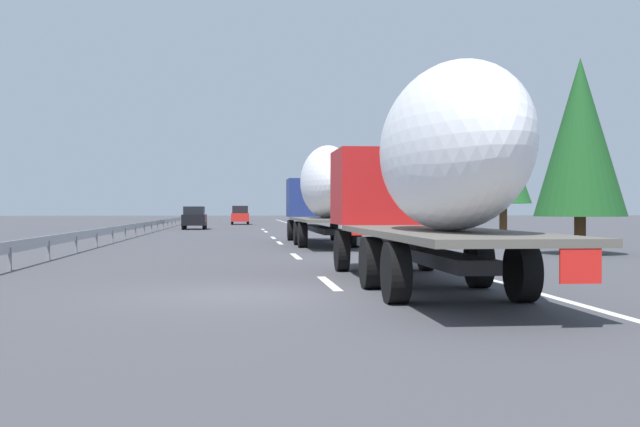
% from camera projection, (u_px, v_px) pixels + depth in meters
% --- Properties ---
extents(ground_plane, '(260.00, 260.00, 0.00)m').
position_uv_depth(ground_plane, '(240.00, 232.00, 54.09)').
color(ground_plane, '#424247').
extents(lane_stripe_0, '(3.20, 0.20, 0.01)m').
position_uv_depth(lane_stripe_0, '(329.00, 283.00, 16.50)').
color(lane_stripe_0, white).
rests_on(lane_stripe_0, ground_plane).
extents(lane_stripe_1, '(3.20, 0.20, 0.01)m').
position_uv_depth(lane_stripe_1, '(296.00, 256.00, 25.86)').
color(lane_stripe_1, white).
rests_on(lane_stripe_1, ground_plane).
extents(lane_stripe_2, '(3.20, 0.20, 0.01)m').
position_uv_depth(lane_stripe_2, '(280.00, 243.00, 36.05)').
color(lane_stripe_2, white).
rests_on(lane_stripe_2, ground_plane).
extents(lane_stripe_3, '(3.20, 0.20, 0.01)m').
position_uv_depth(lane_stripe_3, '(273.00, 238.00, 42.48)').
color(lane_stripe_3, white).
rests_on(lane_stripe_3, ground_plane).
extents(lane_stripe_4, '(3.20, 0.20, 0.01)m').
position_uv_depth(lane_stripe_4, '(266.00, 232.00, 53.73)').
color(lane_stripe_4, white).
rests_on(lane_stripe_4, ground_plane).
extents(lane_stripe_5, '(3.20, 0.20, 0.01)m').
position_uv_depth(lane_stripe_5, '(263.00, 229.00, 60.00)').
color(lane_stripe_5, white).
rests_on(lane_stripe_5, ground_plane).
extents(edge_line_right, '(110.00, 0.20, 0.01)m').
position_uv_depth(edge_line_right, '(311.00, 229.00, 59.65)').
color(edge_line_right, white).
rests_on(edge_line_right, ground_plane).
extents(truck_lead, '(13.26, 2.55, 4.25)m').
position_uv_depth(truck_lead, '(323.00, 191.00, 33.92)').
color(truck_lead, navy).
rests_on(truck_lead, ground_plane).
extents(truck_trailing, '(12.28, 2.55, 4.16)m').
position_uv_depth(truck_trailing, '(429.00, 169.00, 15.12)').
color(truck_trailing, '#B21919').
rests_on(truck_trailing, ground_plane).
extents(car_black_suv, '(4.04, 1.79, 1.78)m').
position_uv_depth(car_black_suv, '(194.00, 218.00, 60.18)').
color(car_black_suv, black).
rests_on(car_black_suv, ground_plane).
extents(car_blue_sedan, '(4.54, 1.91, 1.94)m').
position_uv_depth(car_blue_sedan, '(239.00, 213.00, 107.61)').
color(car_blue_sedan, '#28479E').
rests_on(car_blue_sedan, ground_plane).
extents(car_red_compact, '(4.31, 1.81, 1.91)m').
position_uv_depth(car_red_compact, '(240.00, 215.00, 78.87)').
color(car_red_compact, red).
rests_on(car_red_compact, ground_plane).
extents(road_sign, '(0.10, 0.90, 3.33)m').
position_uv_depth(road_sign, '(342.00, 198.00, 51.09)').
color(road_sign, gray).
rests_on(road_sign, ground_plane).
extents(tree_0, '(2.69, 2.69, 5.71)m').
position_uv_depth(tree_0, '(503.00, 164.00, 37.27)').
color(tree_0, '#472D19').
rests_on(tree_0, ground_plane).
extents(tree_1, '(3.63, 3.63, 7.81)m').
position_uv_depth(tree_1, '(345.00, 183.00, 97.44)').
color(tree_1, '#472D19').
rests_on(tree_1, ground_plane).
extents(tree_2, '(2.56, 2.56, 6.13)m').
position_uv_depth(tree_2, '(319.00, 190.00, 98.10)').
color(tree_2, '#472D19').
rests_on(tree_2, ground_plane).
extents(tree_3, '(3.17, 3.17, 6.88)m').
position_uv_depth(tree_3, '(580.00, 137.00, 26.94)').
color(tree_3, '#472D19').
rests_on(tree_3, ground_plane).
extents(guardrail_median, '(94.00, 0.10, 0.76)m').
position_uv_depth(guardrail_median, '(157.00, 223.00, 56.44)').
color(guardrail_median, '#9EA0A5').
rests_on(guardrail_median, ground_plane).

